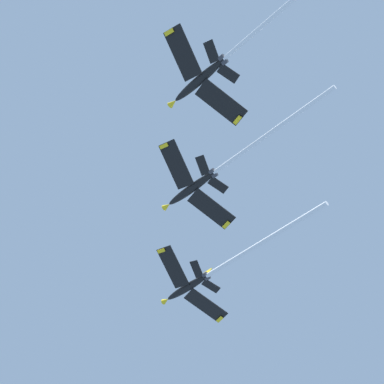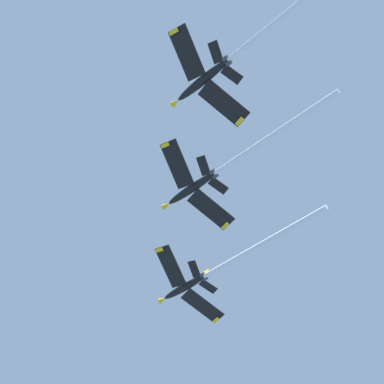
{
  "view_description": "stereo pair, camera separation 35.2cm",
  "coord_description": "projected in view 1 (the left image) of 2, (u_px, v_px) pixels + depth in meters",
  "views": [
    {
      "loc": [
        -14.53,
        9.58,
        1.58
      ],
      "look_at": [
        -2.99,
        4.77,
        102.47
      ],
      "focal_mm": 50.61,
      "sensor_mm": 36.0,
      "label": 1
    },
    {
      "loc": [
        -14.39,
        9.9,
        1.58
      ],
      "look_at": [
        -2.99,
        4.77,
        102.47
      ],
      "focal_mm": 50.61,
      "sensor_mm": 36.0,
      "label": 2
    }
  ],
  "objects": [
    {
      "name": "jet_second",
      "position": [
        210.0,
        176.0,
        98.46
      ],
      "size": [
        31.75,
        23.11,
        18.83
      ],
      "color": "black"
    },
    {
      "name": "jet_third",
      "position": [
        220.0,
        62.0,
        89.93
      ],
      "size": [
        33.0,
        23.66,
        20.67
      ],
      "color": "black"
    },
    {
      "name": "jet_lead",
      "position": [
        210.0,
        273.0,
        107.66
      ],
      "size": [
        34.55,
        23.91,
        21.16
      ],
      "color": "black"
    }
  ]
}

